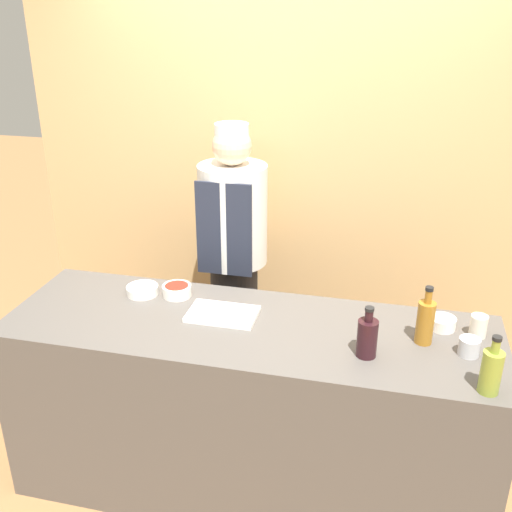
# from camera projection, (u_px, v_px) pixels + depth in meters

# --- Properties ---
(ground_plane) EXTENTS (14.00, 14.00, 0.00)m
(ground_plane) POSITION_uv_depth(u_px,v_px,m) (250.00, 482.00, 3.07)
(ground_plane) COLOR olive
(cabinet_wall) EXTENTS (3.24, 0.18, 2.40)m
(cabinet_wall) POSITION_uv_depth(u_px,v_px,m) (296.00, 191.00, 3.63)
(cabinet_wall) COLOR tan
(cabinet_wall) RESTS_ON ground_plane
(counter) EXTENTS (2.24, 0.71, 0.92)m
(counter) POSITION_uv_depth(u_px,v_px,m) (249.00, 408.00, 2.88)
(counter) COLOR #514C47
(counter) RESTS_ON ground_plane
(sauce_bowl_white) EXTENTS (0.16, 0.16, 0.04)m
(sauce_bowl_white) POSITION_uv_depth(u_px,v_px,m) (142.00, 290.00, 2.97)
(sauce_bowl_white) COLOR white
(sauce_bowl_white) RESTS_ON counter
(sauce_bowl_yellow) EXTENTS (0.12, 0.12, 0.05)m
(sauce_bowl_yellow) POSITION_uv_depth(u_px,v_px,m) (442.00, 322.00, 2.66)
(sauce_bowl_yellow) COLOR white
(sauce_bowl_yellow) RESTS_ON counter
(sauce_bowl_red) EXTENTS (0.14, 0.14, 0.06)m
(sauce_bowl_red) POSITION_uv_depth(u_px,v_px,m) (177.00, 290.00, 2.95)
(sauce_bowl_red) COLOR white
(sauce_bowl_red) RESTS_ON counter
(cutting_board) EXTENTS (0.32, 0.20, 0.02)m
(cutting_board) POSITION_uv_depth(u_px,v_px,m) (223.00, 314.00, 2.77)
(cutting_board) COLOR white
(cutting_board) RESTS_ON counter
(bottle_wine) EXTENTS (0.08, 0.08, 0.22)m
(bottle_wine) POSITION_uv_depth(u_px,v_px,m) (367.00, 337.00, 2.44)
(bottle_wine) COLOR black
(bottle_wine) RESTS_ON counter
(bottle_amber) EXTENTS (0.08, 0.08, 0.26)m
(bottle_amber) POSITION_uv_depth(u_px,v_px,m) (425.00, 321.00, 2.52)
(bottle_amber) COLOR #9E661E
(bottle_amber) RESTS_ON counter
(bottle_oil) EXTENTS (0.08, 0.08, 0.24)m
(bottle_oil) POSITION_uv_depth(u_px,v_px,m) (491.00, 371.00, 2.21)
(bottle_oil) COLOR olive
(bottle_oil) RESTS_ON counter
(cup_steel) EXTENTS (0.09, 0.09, 0.08)m
(cup_steel) POSITION_uv_depth(u_px,v_px,m) (469.00, 347.00, 2.46)
(cup_steel) COLOR #B7B7BC
(cup_steel) RESTS_ON counter
(cup_cream) EXTENTS (0.07, 0.07, 0.10)m
(cup_cream) POSITION_uv_depth(u_px,v_px,m) (478.00, 326.00, 2.59)
(cup_cream) COLOR silver
(cup_cream) RESTS_ON counter
(chef_center) EXTENTS (0.38, 0.38, 1.68)m
(chef_center) POSITION_uv_depth(u_px,v_px,m) (234.00, 260.00, 3.41)
(chef_center) COLOR #28282D
(chef_center) RESTS_ON ground_plane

